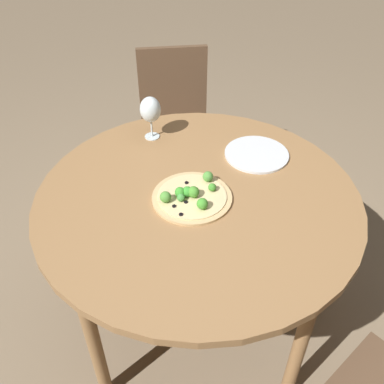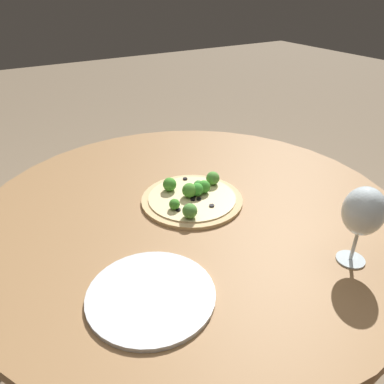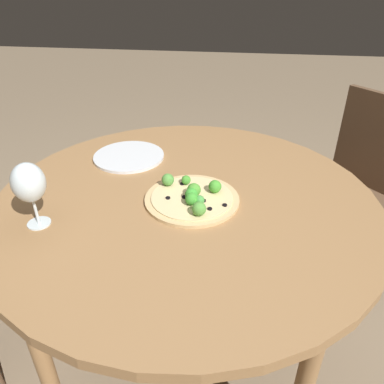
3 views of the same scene
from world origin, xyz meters
name	(u,v)px [view 1 (image 1 of 3)]	position (x,y,z in m)	size (l,w,h in m)	color
ground_plane	(196,315)	(0.00, 0.00, 0.00)	(12.00, 12.00, 0.00)	#847056
dining_table	(198,209)	(0.00, 0.00, 0.68)	(1.17, 1.17, 0.75)	olive
chair_2	(176,125)	(0.12, -0.92, 0.48)	(0.45, 0.45, 0.88)	brown
pizza	(192,196)	(0.02, 0.02, 0.76)	(0.28, 0.28, 0.06)	tan
wine_glass	(150,110)	(0.19, -0.38, 0.88)	(0.09, 0.09, 0.19)	silver
plate_near	(257,154)	(-0.24, -0.25, 0.75)	(0.26, 0.26, 0.01)	silver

